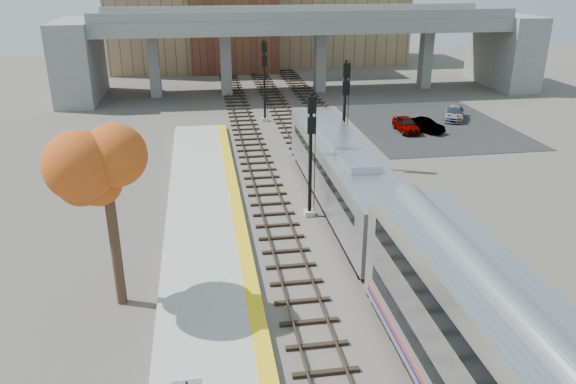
{
  "coord_description": "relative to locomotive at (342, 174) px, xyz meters",
  "views": [
    {
      "loc": [
        -7.16,
        -20.19,
        13.81
      ],
      "look_at": [
        -2.75,
        7.53,
        2.5
      ],
      "focal_mm": 35.0,
      "sensor_mm": 36.0,
      "label": 1
    }
  ],
  "objects": [
    {
      "name": "ground",
      "position": [
        -1.0,
        -10.42,
        -2.28
      ],
      "size": [
        160.0,
        160.0,
        0.0
      ],
      "primitive_type": "plane",
      "color": "#47423D",
      "rests_on": "ground"
    },
    {
      "name": "platform",
      "position": [
        -8.25,
        -10.42,
        -2.1
      ],
      "size": [
        4.5,
        60.0,
        0.35
      ],
      "primitive_type": "cube",
      "color": "#9E9E99",
      "rests_on": "ground"
    },
    {
      "name": "yellow_strip",
      "position": [
        -6.35,
        -10.42,
        -1.92
      ],
      "size": [
        0.7,
        60.0,
        0.01
      ],
      "primitive_type": "cube",
      "color": "yellow",
      "rests_on": "platform"
    },
    {
      "name": "tracks",
      "position": [
        -0.07,
        2.08,
        -2.2
      ],
      "size": [
        10.7,
        95.0,
        0.25
      ],
      "color": "black",
      "rests_on": "ground"
    },
    {
      "name": "overpass",
      "position": [
        3.92,
        34.58,
        3.53
      ],
      "size": [
        54.0,
        12.0,
        9.5
      ],
      "color": "slate",
      "rests_on": "ground"
    },
    {
      "name": "buildings_far",
      "position": [
        0.26,
        56.15,
        5.6
      ],
      "size": [
        43.0,
        21.0,
        20.6
      ],
      "color": "#968057",
      "rests_on": "ground"
    },
    {
      "name": "parking_lot",
      "position": [
        13.0,
        17.58,
        -2.26
      ],
      "size": [
        14.0,
        18.0,
        0.04
      ],
      "primitive_type": "cube",
      "color": "black",
      "rests_on": "ground"
    },
    {
      "name": "locomotive",
      "position": [
        0.0,
        0.0,
        0.0
      ],
      "size": [
        3.02,
        19.05,
        4.1
      ],
      "color": "#A8AAB2",
      "rests_on": "ground"
    },
    {
      "name": "signal_mast_near",
      "position": [
        -2.1,
        -0.71,
        1.45
      ],
      "size": [
        0.6,
        0.64,
        7.39
      ],
      "color": "#9E9E99",
      "rests_on": "ground"
    },
    {
      "name": "signal_mast_mid",
      "position": [
        2.0,
        7.57,
        1.72
      ],
      "size": [
        0.6,
        0.64,
        7.79
      ],
      "color": "#9E9E99",
      "rests_on": "ground"
    },
    {
      "name": "signal_mast_far",
      "position": [
        -2.1,
        21.53,
        1.6
      ],
      "size": [
        0.6,
        0.64,
        7.61
      ],
      "color": "#9E9E99",
      "rests_on": "ground"
    },
    {
      "name": "tree",
      "position": [
        -12.07,
        -8.5,
        3.94
      ],
      "size": [
        3.6,
        3.6,
        8.38
      ],
      "color": "#382619",
      "rests_on": "ground"
    },
    {
      "name": "car_a",
      "position": [
        9.92,
        15.84,
        -1.58
      ],
      "size": [
        1.59,
        3.9,
        1.32
      ],
      "primitive_type": "imported",
      "rotation": [
        0.0,
        0.0,
        0.01
      ],
      "color": "#99999E",
      "rests_on": "parking_lot"
    },
    {
      "name": "car_b",
      "position": [
        11.53,
        15.53,
        -1.64
      ],
      "size": [
        3.11,
        3.71,
        1.2
      ],
      "primitive_type": "imported",
      "rotation": [
        0.0,
        0.0,
        0.61
      ],
      "color": "#99999E",
      "rests_on": "parking_lot"
    },
    {
      "name": "car_c",
      "position": [
        16.01,
        19.2,
        -1.61
      ],
      "size": [
        3.53,
        4.66,
        1.26
      ],
      "primitive_type": "imported",
      "rotation": [
        0.0,
        0.0,
        -0.47
      ],
      "color": "#99999E",
      "rests_on": "parking_lot"
    }
  ]
}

